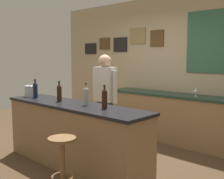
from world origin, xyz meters
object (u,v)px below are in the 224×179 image
(wine_bottle_d, at_px, (105,98))
(wine_glass_a, at_px, (196,90))
(wine_bottle_a, at_px, (35,90))
(bar_stool, at_px, (62,156))
(bartender, at_px, (105,97))
(wine_bottle_c, at_px, (86,96))
(wine_bottle_b, at_px, (59,92))
(ice_bucket, at_px, (30,91))

(wine_bottle_d, distance_m, wine_glass_a, 2.00)
(wine_bottle_a, xyz_separation_m, wine_bottle_d, (1.47, 0.10, 0.00))
(bar_stool, xyz_separation_m, wine_bottle_a, (-1.47, 0.59, 0.60))
(bartender, bearing_deg, wine_glass_a, 53.39)
(wine_bottle_a, relative_size, wine_bottle_c, 1.00)
(bartender, distance_m, wine_bottle_b, 0.79)
(wine_bottle_b, height_order, wine_bottle_c, same)
(ice_bucket, xyz_separation_m, wine_glass_a, (1.95, 2.07, -0.01))
(bartender, bearing_deg, wine_bottle_b, -106.51)
(bartender, relative_size, wine_bottle_d, 5.29)
(wine_bottle_a, bearing_deg, wine_bottle_c, 4.58)
(wine_bottle_d, relative_size, wine_glass_a, 1.97)
(wine_bottle_c, height_order, wine_bottle_d, same)
(wine_glass_a, bearing_deg, bar_stool, -95.95)
(wine_bottle_d, bearing_deg, wine_bottle_b, -176.74)
(bartender, height_order, bar_stool, bartender)
(bar_stool, relative_size, ice_bucket, 3.62)
(bar_stool, bearing_deg, wine_bottle_b, 144.65)
(bartender, relative_size, wine_bottle_c, 5.29)
(wine_glass_a, bearing_deg, wine_bottle_a, -130.00)
(wine_bottle_c, bearing_deg, ice_bucket, -176.88)
(bar_stool, distance_m, ice_bucket, 1.86)
(wine_bottle_a, distance_m, wine_bottle_c, 1.13)
(wine_bottle_a, bearing_deg, bartender, 45.18)
(ice_bucket, bearing_deg, wine_bottle_a, -5.37)
(bartender, xyz_separation_m, wine_bottle_a, (-0.79, -0.80, 0.12))
(bar_stool, height_order, wine_bottle_c, wine_bottle_c)
(wine_bottle_b, height_order, ice_bucket, wine_bottle_b)
(ice_bucket, bearing_deg, wine_glass_a, 46.74)
(wine_bottle_a, distance_m, wine_bottle_b, 0.58)
(bar_stool, relative_size, wine_bottle_c, 2.22)
(wine_glass_a, bearing_deg, bartender, -126.61)
(bar_stool, distance_m, wine_bottle_a, 1.69)
(wine_bottle_a, height_order, wine_bottle_d, same)
(wine_bottle_a, height_order, wine_glass_a, wine_bottle_a)
(bar_stool, bearing_deg, bartender, 116.01)
(wine_bottle_a, xyz_separation_m, wine_bottle_c, (1.13, 0.09, 0.00))
(ice_bucket, height_order, wine_glass_a, ice_bucket)
(ice_bucket, distance_m, wine_glass_a, 2.84)
(wine_bottle_d, xyz_separation_m, wine_glass_a, (0.28, 1.98, -0.05))
(wine_bottle_a, relative_size, wine_bottle_b, 1.00)
(bartender, distance_m, wine_bottle_a, 1.13)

